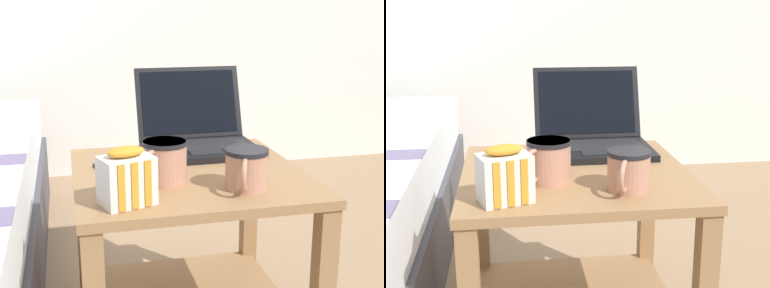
% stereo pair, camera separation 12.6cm
% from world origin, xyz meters
% --- Properties ---
extents(bedside_table, '(0.56, 0.55, 0.50)m').
position_xyz_m(bedside_table, '(0.00, 0.00, 0.32)').
color(bedside_table, '#997047').
rests_on(bedside_table, ground_plane).
extents(laptop, '(0.31, 0.29, 0.22)m').
position_xyz_m(laptop, '(0.07, 0.20, 0.54)').
color(laptop, black).
rests_on(laptop, bedside_table).
extents(mug_front_left, '(0.10, 0.13, 0.09)m').
position_xyz_m(mug_front_left, '(0.10, -0.16, 0.55)').
color(mug_front_left, tan).
rests_on(mug_front_left, bedside_table).
extents(mug_front_right, '(0.12, 0.13, 0.10)m').
position_xyz_m(mug_front_right, '(-0.07, -0.07, 0.55)').
color(mug_front_right, tan).
rests_on(mug_front_right, bedside_table).
extents(snack_bag, '(0.12, 0.11, 0.12)m').
position_xyz_m(snack_bag, '(-0.17, -0.19, 0.55)').
color(snack_bag, silver).
rests_on(snack_bag, bedside_table).
extents(cell_phone, '(0.11, 0.16, 0.01)m').
position_xyz_m(cell_phone, '(-0.17, 0.03, 0.50)').
color(cell_phone, black).
rests_on(cell_phone, bedside_table).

